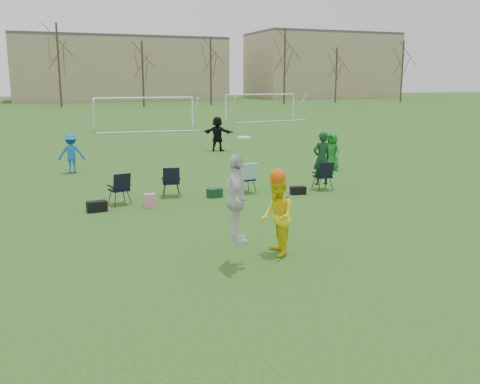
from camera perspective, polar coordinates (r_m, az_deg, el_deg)
name	(u,v)px	position (r m, az deg, el deg)	size (l,w,h in m)	color
ground	(273,292)	(9.59, 3.54, -10.62)	(260.00, 260.00, 0.00)	#264E18
fielder_blue	(71,153)	(22.53, -17.55, 3.96)	(1.02, 0.59, 1.58)	blue
fielder_green_far	(332,152)	(22.46, 9.81, 4.24)	(0.75, 0.49, 1.53)	#147021
fielder_black	(218,134)	(28.31, -2.41, 6.23)	(1.68, 0.53, 1.81)	black
center_contest	(259,208)	(10.89, 1.99, -1.71)	(1.79, 1.37, 2.61)	silver
sideline_setup	(243,176)	(17.44, 0.31, 1.69)	(8.19, 1.85, 1.96)	#0F371D
goal_mid	(144,104)	(40.82, -10.19, 9.20)	(7.40, 0.63, 2.46)	white
goal_right	(261,100)	(50.12, 2.24, 9.82)	(7.35, 1.14, 2.46)	white
tree_line	(62,70)	(78.01, -18.50, 12.27)	(110.28, 3.28, 11.40)	#382B21
building_row	(91,68)	(104.60, -15.62, 12.67)	(126.00, 16.00, 13.00)	tan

